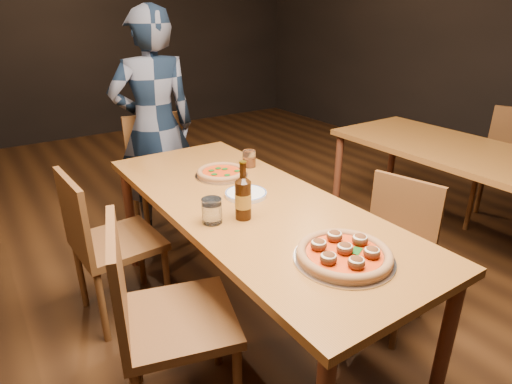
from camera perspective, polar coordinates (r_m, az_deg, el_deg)
ground at (r=2.56m, az=-0.66°, el=-16.75°), size 9.00×9.00×0.00m
table_main at (r=2.18m, az=-0.74°, el=-2.99°), size 0.80×2.00×0.75m
table_right at (r=3.27m, az=27.20°, el=3.48°), size 0.80×2.00×0.75m
chair_main_nw at (r=1.84m, az=-10.30°, el=-16.23°), size 0.56×0.56×0.96m
chair_main_sw at (r=2.50m, az=-17.93°, el=-6.24°), size 0.45×0.45×0.92m
chair_main_e at (r=2.43m, az=16.91°, el=-7.98°), size 0.48×0.48×0.85m
chair_end at (r=3.30m, az=-12.25°, el=2.04°), size 0.50×0.50×0.95m
chair_nbr_right at (r=3.85m, az=30.79°, el=2.44°), size 0.58×0.58×0.98m
pizza_meatball at (r=1.69m, az=11.69°, el=-8.07°), size 0.39×0.39×0.07m
pizza_margherita at (r=2.48m, az=-4.63°, el=2.60°), size 0.30×0.30×0.04m
plate_stack at (r=2.21m, az=-1.35°, el=-0.27°), size 0.22×0.22×0.02m
beer_bottle at (r=1.94m, az=-1.73°, el=-0.92°), size 0.08×0.08×0.27m
water_glass at (r=1.93m, az=-5.90°, el=-2.51°), size 0.09×0.09×0.11m
amber_glass at (r=2.62m, az=-0.92°, el=4.48°), size 0.08×0.08×0.10m
diner at (r=3.26m, az=-13.35°, el=8.36°), size 0.66×0.48×1.68m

